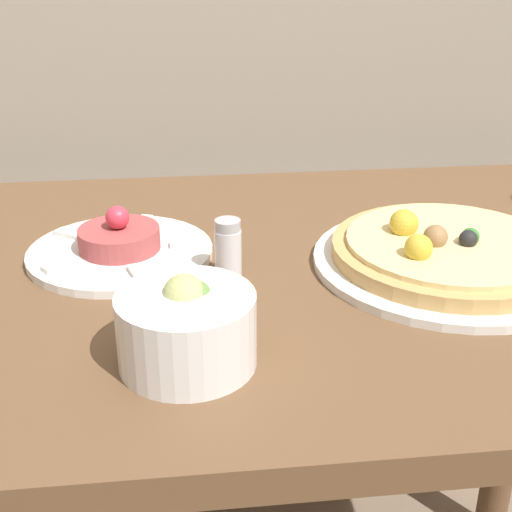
# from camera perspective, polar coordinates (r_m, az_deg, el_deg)

# --- Properties ---
(dining_table) EXTENTS (1.16, 0.69, 0.77)m
(dining_table) POSITION_cam_1_polar(r_m,az_deg,el_deg) (0.89, -0.54, -8.02)
(dining_table) COLOR brown
(dining_table) RESTS_ON ground_plane
(pizza_plate) EXTENTS (0.32, 0.32, 0.06)m
(pizza_plate) POSITION_cam_1_polar(r_m,az_deg,el_deg) (0.86, 15.14, 0.21)
(pizza_plate) COLOR white
(pizza_plate) RESTS_ON dining_table
(tartare_plate) EXTENTS (0.22, 0.22, 0.06)m
(tartare_plate) POSITION_cam_1_polar(r_m,az_deg,el_deg) (0.87, -10.83, 0.71)
(tartare_plate) COLOR white
(tartare_plate) RESTS_ON dining_table
(small_bowl) EXTENTS (0.12, 0.12, 0.08)m
(small_bowl) POSITION_cam_1_polar(r_m,az_deg,el_deg) (0.64, -5.56, -5.68)
(small_bowl) COLOR white
(small_bowl) RESTS_ON dining_table
(salt_shaker) EXTENTS (0.03, 0.03, 0.07)m
(salt_shaker) POSITION_cam_1_polar(r_m,az_deg,el_deg) (0.79, -2.25, 0.42)
(salt_shaker) COLOR silver
(salt_shaker) RESTS_ON dining_table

